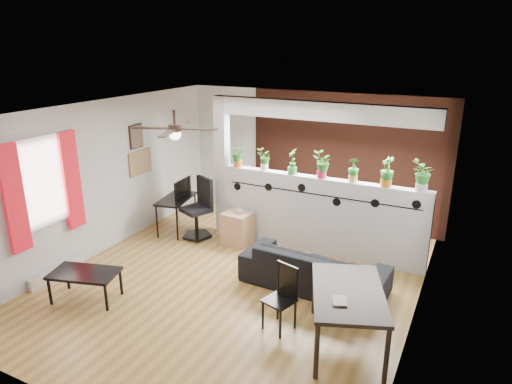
% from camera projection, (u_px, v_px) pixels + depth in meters
% --- Properties ---
extents(room_shell, '(6.30, 7.10, 2.90)m').
position_uv_depth(room_shell, '(236.00, 200.00, 6.66)').
color(room_shell, olive).
rests_on(room_shell, ground).
extents(partition_wall, '(3.60, 0.18, 1.35)m').
position_uv_depth(partition_wall, '(320.00, 216.00, 7.79)').
color(partition_wall, '#BCBCC1').
rests_on(partition_wall, ground).
extents(ceiling_header, '(3.60, 0.18, 0.30)m').
position_uv_depth(ceiling_header, '(325.00, 111.00, 7.23)').
color(ceiling_header, white).
rests_on(ceiling_header, room_shell).
extents(pier_column, '(0.22, 0.20, 2.60)m').
position_uv_depth(pier_column, '(223.00, 167.00, 8.41)').
color(pier_column, '#BCBCC1').
rests_on(pier_column, ground).
extents(brick_panel, '(3.90, 0.05, 2.60)m').
position_uv_depth(brick_panel, '(346.00, 161.00, 8.84)').
color(brick_panel, '#A1472E').
rests_on(brick_panel, ground).
extents(vine_decal, '(3.31, 0.01, 0.30)m').
position_uv_depth(vine_decal, '(319.00, 195.00, 7.58)').
color(vine_decal, black).
rests_on(vine_decal, partition_wall).
extents(window_assembly, '(0.09, 1.30, 1.55)m').
position_uv_depth(window_assembly, '(43.00, 185.00, 6.66)').
color(window_assembly, white).
rests_on(window_assembly, room_shell).
extents(baseboard_heater, '(0.08, 1.00, 0.18)m').
position_uv_depth(baseboard_heater, '(57.00, 272.00, 7.10)').
color(baseboard_heater, silver).
rests_on(baseboard_heater, ground).
extents(corkboard, '(0.03, 0.60, 0.45)m').
position_uv_depth(corkboard, '(140.00, 162.00, 8.55)').
color(corkboard, olive).
rests_on(corkboard, room_shell).
extents(framed_art, '(0.03, 0.34, 0.44)m').
position_uv_depth(framed_art, '(136.00, 136.00, 8.35)').
color(framed_art, '#8C7259').
rests_on(framed_art, room_shell).
extents(ceiling_fan, '(1.19, 1.19, 0.43)m').
position_uv_depth(ceiling_fan, '(175.00, 130.00, 6.43)').
color(ceiling_fan, black).
rests_on(ceiling_fan, room_shell).
extents(potted_plant_0, '(0.24, 0.19, 0.43)m').
position_uv_depth(potted_plant_0, '(238.00, 154.00, 8.18)').
color(potted_plant_0, orange).
rests_on(potted_plant_0, partition_wall).
extents(potted_plant_1, '(0.23, 0.24, 0.38)m').
position_uv_depth(potted_plant_1, '(264.00, 159.00, 7.96)').
color(potted_plant_1, white).
rests_on(potted_plant_1, partition_wall).
extents(potted_plant_2, '(0.27, 0.29, 0.44)m').
position_uv_depth(potted_plant_2, '(292.00, 161.00, 7.73)').
color(potted_plant_2, green).
rests_on(potted_plant_2, partition_wall).
extents(potted_plant_3, '(0.29, 0.27, 0.44)m').
position_uv_depth(potted_plant_3, '(322.00, 164.00, 7.51)').
color(potted_plant_3, '#B91D3B').
rests_on(potted_plant_3, partition_wall).
extents(potted_plant_4, '(0.25, 0.23, 0.40)m').
position_uv_depth(potted_plant_4, '(353.00, 169.00, 7.29)').
color(potted_plant_4, gold).
rests_on(potted_plant_4, partition_wall).
extents(potted_plant_5, '(0.32, 0.31, 0.47)m').
position_uv_depth(potted_plant_5, '(387.00, 171.00, 7.05)').
color(potted_plant_5, orange).
rests_on(potted_plant_5, partition_wall).
extents(potted_plant_6, '(0.27, 0.30, 0.48)m').
position_uv_depth(potted_plant_6, '(423.00, 175.00, 6.83)').
color(potted_plant_6, silver).
rests_on(potted_plant_6, partition_wall).
extents(sofa, '(2.08, 0.90, 0.60)m').
position_uv_depth(sofa, '(314.00, 269.00, 6.77)').
color(sofa, black).
rests_on(sofa, ground).
extents(cube_shelf, '(0.52, 0.47, 0.60)m').
position_uv_depth(cube_shelf, '(238.00, 228.00, 8.23)').
color(cube_shelf, tan).
rests_on(cube_shelf, ground).
extents(cup, '(0.12, 0.12, 0.09)m').
position_uv_depth(cup, '(240.00, 211.00, 8.10)').
color(cup, gray).
rests_on(cup, cube_shelf).
extents(computer_desk, '(0.65, 1.00, 0.67)m').
position_uv_depth(computer_desk, '(176.00, 201.00, 8.70)').
color(computer_desk, black).
rests_on(computer_desk, ground).
extents(monitor, '(0.33, 0.08, 0.18)m').
position_uv_depth(monitor, '(180.00, 191.00, 8.77)').
color(monitor, black).
rests_on(monitor, computer_desk).
extents(office_chair, '(0.62, 0.62, 1.12)m').
position_uv_depth(office_chair, '(199.00, 212.00, 8.46)').
color(office_chair, black).
rests_on(office_chair, ground).
extents(dining_table, '(1.24, 1.55, 0.74)m').
position_uv_depth(dining_table, '(348.00, 297.00, 5.36)').
color(dining_table, black).
rests_on(dining_table, ground).
extents(book, '(0.23, 0.26, 0.02)m').
position_uv_depth(book, '(332.00, 300.00, 5.12)').
color(book, gray).
rests_on(book, dining_table).
extents(folding_chair, '(0.43, 0.43, 0.86)m').
position_uv_depth(folding_chair, '(283.00, 291.00, 5.76)').
color(folding_chair, black).
rests_on(folding_chair, ground).
extents(coffee_table, '(1.04, 0.75, 0.43)m').
position_uv_depth(coffee_table, '(84.00, 275.00, 6.41)').
color(coffee_table, black).
rests_on(coffee_table, ground).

